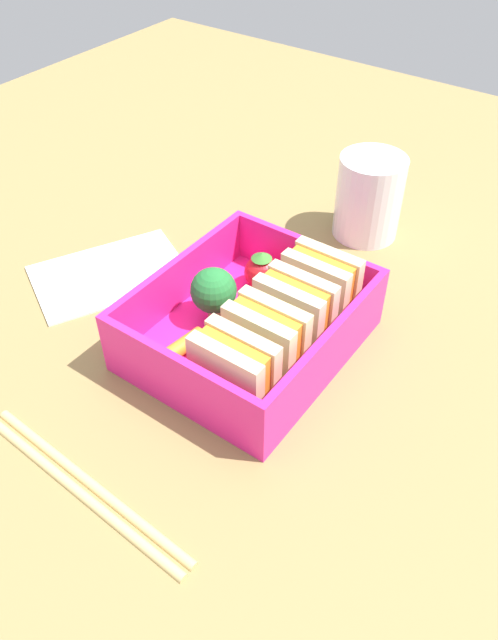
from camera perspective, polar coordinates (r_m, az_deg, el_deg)
The scene contains 13 objects.
ground_plane at distance 50.91cm, azimuth 0.00°, elevation -3.08°, with size 120.00×120.00×2.00cm, color olive.
bento_tray at distance 49.79cm, azimuth 0.00°, elevation -1.79°, with size 17.22×14.71×1.20cm, color #F1228A.
bento_rim at distance 47.91cm, azimuth 0.00°, elevation 0.58°, with size 17.22×14.71×4.30cm.
sandwich_left at distance 50.20cm, azimuth 6.57°, elevation 3.30°, with size 3.08×5.81×5.33cm.
sandwich_center_left at distance 47.60cm, azimuth 4.20°, elevation 0.93°, with size 3.08×5.81×5.33cm.
sandwich_center at distance 45.19cm, azimuth 1.57°, elevation -1.70°, with size 3.08×5.81×5.33cm.
sandwich_center_right at distance 42.99cm, azimuth -1.35°, elevation -4.60°, with size 3.08×5.81×5.33cm.
strawberry_far_left at distance 52.92cm, azimuth 1.14°, elevation 4.48°, with size 2.93×2.93×3.53cm.
broccoli_floret at distance 49.29cm, azimuth -3.06°, elevation 2.83°, with size 3.69×3.69×4.67cm.
carrot_stick_far_left at distance 47.67cm, azimuth -6.30°, elevation -2.53°, with size 1.25×1.25×4.30cm, color orange.
chopstick_pair at distance 42.91cm, azimuth -14.91°, elevation -14.37°, with size 2.45×18.47×0.70cm.
drinking_glass at distance 61.49cm, azimuth 10.78°, elevation 11.03°, with size 6.31×6.31×8.04cm, color white.
folded_napkin at distance 58.22cm, azimuth -12.78°, elevation 4.11°, with size 13.38×8.94×0.40cm, color white.
Camera 1 is at (29.03, 20.81, 35.29)cm, focal length 35.00 mm.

